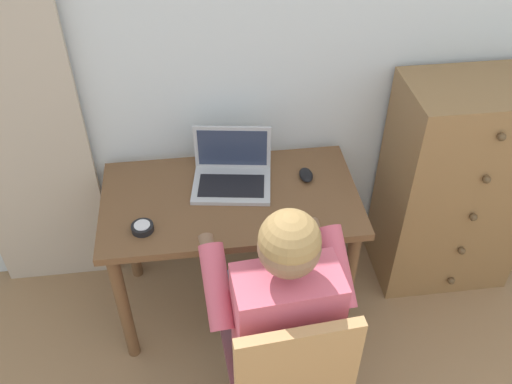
% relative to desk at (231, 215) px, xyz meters
% --- Properties ---
extents(wall_back, '(4.80, 0.05, 2.50)m').
position_rel_desk_xyz_m(wall_back, '(0.41, 0.38, 0.65)').
color(wall_back, silver).
rests_on(wall_back, ground_plane).
extents(curtain_panel, '(0.56, 0.03, 2.21)m').
position_rel_desk_xyz_m(curtain_panel, '(-0.89, 0.31, 0.50)').
color(curtain_panel, '#BCAD99').
rests_on(curtain_panel, ground_plane).
extents(desk, '(1.11, 0.61, 0.71)m').
position_rel_desk_xyz_m(desk, '(0.00, 0.00, 0.00)').
color(desk, brown).
rests_on(desk, ground_plane).
extents(dresser, '(0.65, 0.44, 1.11)m').
position_rel_desk_xyz_m(dresser, '(1.10, 0.11, -0.04)').
color(dresser, olive).
rests_on(dresser, ground_plane).
extents(chair, '(0.45, 0.43, 0.87)m').
position_rel_desk_xyz_m(chair, '(0.14, -0.72, -0.12)').
color(chair, brown).
rests_on(chair, ground_plane).
extents(person_seated, '(0.56, 0.60, 1.18)m').
position_rel_desk_xyz_m(person_seated, '(0.12, -0.54, 0.06)').
color(person_seated, '#6B84AD').
rests_on(person_seated, ground_plane).
extents(laptop, '(0.37, 0.30, 0.24)m').
position_rel_desk_xyz_m(laptop, '(0.02, 0.10, 0.16)').
color(laptop, '#B7BABF').
rests_on(laptop, desk).
extents(computer_mouse, '(0.06, 0.10, 0.03)m').
position_rel_desk_xyz_m(computer_mouse, '(0.35, 0.08, 0.13)').
color(computer_mouse, black).
rests_on(computer_mouse, desk).
extents(desk_clock, '(0.09, 0.09, 0.03)m').
position_rel_desk_xyz_m(desk_clock, '(-0.37, -0.16, 0.13)').
color(desk_clock, black).
rests_on(desk_clock, desk).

